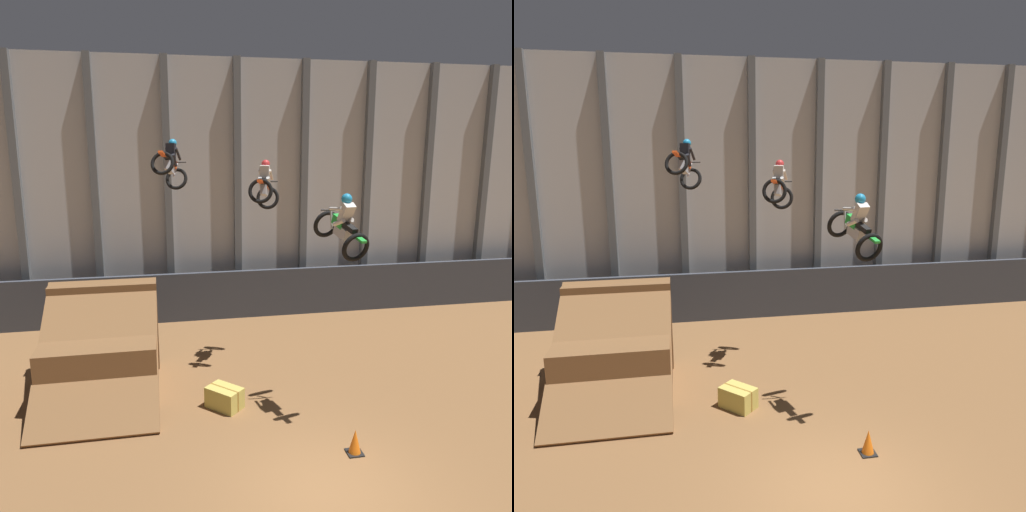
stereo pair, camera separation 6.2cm
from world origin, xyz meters
TOP-DOWN VIEW (x-y plane):
  - ground_plane at (0.00, 0.00)m, footprint 60.00×60.00m
  - arena_back_wall at (0.00, 11.84)m, footprint 32.00×0.40m
  - lower_barrier at (0.00, 10.70)m, footprint 31.36×0.20m
  - dirt_ramp at (-4.87, 5.57)m, footprint 3.13×4.24m
  - rider_bike_left_air at (-2.73, 7.64)m, footprint 1.25×1.82m
  - rider_bike_center_air at (0.05, 6.59)m, footprint 1.27×1.79m
  - rider_bike_right_air at (1.26, 3.07)m, footprint 1.06×1.90m
  - traffic_cone_near_ramp at (1.02, 1.12)m, footprint 0.36×0.36m
  - hay_bale_trackside at (-1.61, 3.69)m, footprint 1.06×1.06m

SIDE VIEW (x-z plane):
  - ground_plane at x=0.00m, z-range 0.00..0.00m
  - hay_bale_trackside at x=-1.61m, z-range -0.01..0.57m
  - traffic_cone_near_ramp at x=1.02m, z-range -0.01..0.57m
  - lower_barrier at x=0.00m, z-range 0.00..1.94m
  - dirt_ramp at x=-4.87m, z-range -0.45..2.48m
  - rider_bike_right_air at x=1.26m, z-range 4.05..5.67m
  - arena_back_wall at x=0.00m, z-range 0.00..10.15m
  - rider_bike_center_air at x=0.05m, z-range 4.77..6.37m
  - rider_bike_left_air at x=-2.73m, z-range 5.41..7.07m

